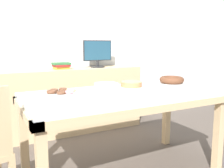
% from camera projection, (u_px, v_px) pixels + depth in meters
% --- Properties ---
extents(wall_back, '(8.00, 0.10, 2.60)m').
position_uv_depth(wall_back, '(66.00, 37.00, 3.56)').
color(wall_back, silver).
rests_on(wall_back, ground).
extents(dining_table, '(1.76, 0.87, 0.77)m').
position_uv_depth(dining_table, '(124.00, 102.00, 2.24)').
color(dining_table, silver).
rests_on(dining_table, ground).
extents(sideboard, '(1.87, 0.44, 0.87)m').
position_uv_depth(sideboard, '(74.00, 100.00, 3.43)').
color(sideboard, '#D1B284').
rests_on(sideboard, ground).
extents(computer_monitor, '(0.42, 0.20, 0.38)m').
position_uv_depth(computer_monitor, '(98.00, 54.00, 3.50)').
color(computer_monitor, '#262628').
rests_on(computer_monitor, sideboard).
extents(book_stack, '(0.24, 0.20, 0.09)m').
position_uv_depth(book_stack, '(61.00, 66.00, 3.28)').
color(book_stack, '#B29933').
rests_on(book_stack, sideboard).
extents(cake_chocolate_round, '(0.27, 0.27, 0.06)m').
position_uv_depth(cake_chocolate_round, '(131.00, 85.00, 2.43)').
color(cake_chocolate_round, white).
rests_on(cake_chocolate_round, dining_table).
extents(cake_golden_bundt, '(0.32, 0.32, 0.08)m').
position_uv_depth(cake_golden_bundt, '(172.00, 81.00, 2.65)').
color(cake_golden_bundt, white).
rests_on(cake_golden_bundt, dining_table).
extents(pastry_platter, '(0.35, 0.35, 0.04)m').
position_uv_depth(pastry_platter, '(62.00, 92.00, 2.13)').
color(pastry_platter, white).
rests_on(pastry_platter, dining_table).
extents(plate_stack, '(0.21, 0.21, 0.09)m').
position_uv_depth(plate_stack, '(106.00, 88.00, 2.15)').
color(plate_stack, white).
rests_on(plate_stack, dining_table).
extents(tealight_near_cakes, '(0.04, 0.04, 0.04)m').
position_uv_depth(tealight_near_cakes, '(156.00, 85.00, 2.54)').
color(tealight_near_cakes, silver).
rests_on(tealight_near_cakes, dining_table).
extents(tealight_left_edge, '(0.04, 0.04, 0.04)m').
position_uv_depth(tealight_left_edge, '(162.00, 93.00, 2.10)').
color(tealight_left_edge, silver).
rests_on(tealight_left_edge, dining_table).
extents(tealight_centre, '(0.04, 0.04, 0.04)m').
position_uv_depth(tealight_centre, '(143.00, 97.00, 1.96)').
color(tealight_centre, silver).
rests_on(tealight_centre, dining_table).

